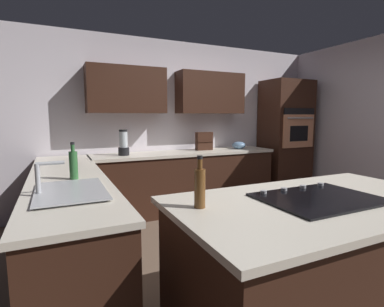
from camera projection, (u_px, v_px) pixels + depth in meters
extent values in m
plane|color=brown|center=(261.00, 254.00, 3.07)|extent=(14.00, 14.00, 0.00)
cube|color=silver|center=(182.00, 125.00, 4.80)|extent=(6.00, 0.10, 2.60)
cube|color=#381E14|center=(210.00, 93.00, 4.70)|extent=(1.10, 0.34, 0.65)
cube|color=#381E14|center=(126.00, 90.00, 4.14)|extent=(1.10, 0.34, 0.65)
cube|color=#381E14|center=(186.00, 182.00, 4.52)|extent=(2.80, 0.60, 0.86)
cube|color=silver|center=(186.00, 153.00, 4.47)|extent=(2.84, 0.64, 0.04)
cube|color=#381E14|center=(70.00, 224.00, 2.75)|extent=(0.60, 2.90, 0.86)
cube|color=silver|center=(67.00, 177.00, 2.69)|extent=(0.64, 2.94, 0.04)
cube|color=#381E14|center=(316.00, 267.00, 1.96)|extent=(1.87, 0.98, 0.86)
cube|color=silver|center=(319.00, 202.00, 1.90)|extent=(1.95, 1.06, 0.04)
cube|color=#381E14|center=(285.00, 139.00, 5.27)|extent=(0.80, 0.60, 2.06)
cube|color=tan|center=(298.00, 131.00, 4.97)|extent=(0.66, 0.03, 0.56)
cube|color=black|center=(299.00, 133.00, 4.96)|extent=(0.40, 0.01, 0.26)
cube|color=black|center=(299.00, 111.00, 4.92)|extent=(0.66, 0.02, 0.11)
cylinder|color=silver|center=(301.00, 118.00, 4.91)|extent=(0.56, 0.02, 0.02)
cube|color=#515456|center=(70.00, 187.00, 2.21)|extent=(0.40, 0.30, 0.02)
cube|color=#515456|center=(72.00, 198.00, 1.90)|extent=(0.40, 0.30, 0.02)
cube|color=#B7BABF|center=(71.00, 191.00, 2.06)|extent=(0.46, 0.70, 0.01)
cylinder|color=#B7BABF|center=(38.00, 180.00, 1.96)|extent=(0.03, 0.03, 0.22)
cylinder|color=#B7BABF|center=(50.00, 163.00, 1.98)|extent=(0.18, 0.02, 0.02)
cube|color=black|center=(319.00, 198.00, 1.90)|extent=(0.76, 0.56, 0.01)
cylinder|color=#B2B2B7|center=(321.00, 184.00, 2.22)|extent=(0.04, 0.04, 0.02)
cylinder|color=#B2B2B7|center=(303.00, 187.00, 2.14)|extent=(0.04, 0.04, 0.02)
cylinder|color=#B2B2B7|center=(284.00, 189.00, 2.07)|extent=(0.04, 0.04, 0.02)
cylinder|color=#B2B2B7|center=(263.00, 192.00, 1.99)|extent=(0.04, 0.04, 0.02)
cylinder|color=black|center=(124.00, 151.00, 4.04)|extent=(0.15, 0.15, 0.11)
cylinder|color=silver|center=(123.00, 139.00, 4.02)|extent=(0.11, 0.11, 0.22)
cylinder|color=black|center=(123.00, 131.00, 4.01)|extent=(0.12, 0.12, 0.03)
ellipsoid|color=#668CB2|center=(239.00, 145.00, 4.84)|extent=(0.22, 0.22, 0.12)
cube|color=#381E14|center=(204.00, 141.00, 4.67)|extent=(0.27, 0.10, 0.29)
cube|color=#381E14|center=(206.00, 141.00, 4.62)|extent=(0.26, 0.02, 0.02)
cylinder|color=#336B38|center=(74.00, 165.00, 2.50)|extent=(0.07, 0.07, 0.24)
cylinder|color=#336B38|center=(73.00, 148.00, 2.48)|extent=(0.03, 0.03, 0.06)
cylinder|color=black|center=(72.00, 143.00, 2.47)|extent=(0.03, 0.03, 0.02)
cylinder|color=brown|center=(200.00, 189.00, 1.71)|extent=(0.07, 0.07, 0.23)
cylinder|color=brown|center=(200.00, 164.00, 1.70)|extent=(0.03, 0.03, 0.06)
cylinder|color=black|center=(200.00, 157.00, 1.69)|extent=(0.03, 0.03, 0.02)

